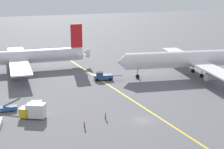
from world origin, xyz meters
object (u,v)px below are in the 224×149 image
(airliner_at_gate_left, at_px, (12,58))
(ground_crew_marshaller_foreground, at_px, (105,115))
(gse_belt_loader_portside, at_px, (9,108))
(gse_catering_truck_tall, at_px, (33,111))
(ground_crew_ramp_agent_by_cones, at_px, (84,124))
(airliner_being_pushed, at_px, (191,59))
(pushback_tug, at_px, (103,76))
(gse_baggage_cart_near_cluster, at_px, (37,104))

(airliner_at_gate_left, distance_m, ground_crew_marshaller_foreground, 56.99)
(gse_belt_loader_portside, relative_size, ground_crew_marshaller_foreground, 2.87)
(gse_catering_truck_tall, relative_size, ground_crew_ramp_agent_by_cones, 3.64)
(airliner_being_pushed, bearing_deg, gse_catering_truck_tall, -162.94)
(gse_catering_truck_tall, relative_size, ground_crew_marshaller_foreground, 3.61)
(airliner_at_gate_left, height_order, ground_crew_marshaller_foreground, airliner_at_gate_left)
(pushback_tug, height_order, ground_crew_marshaller_foreground, pushback_tug)
(airliner_being_pushed, distance_m, gse_baggage_cart_near_cluster, 55.67)
(gse_belt_loader_portside, bearing_deg, airliner_at_gate_left, 81.32)
(gse_belt_loader_portside, height_order, ground_crew_ramp_agent_by_cones, gse_belt_loader_portside)
(gse_catering_truck_tall, bearing_deg, gse_baggage_cart_near_cluster, 73.27)
(airliner_at_gate_left, relative_size, pushback_tug, 6.20)
(airliner_at_gate_left, xyz_separation_m, ground_crew_ramp_agent_by_cones, (7.45, -57.99, -3.91))
(pushback_tug, height_order, gse_catering_truck_tall, gse_catering_truck_tall)
(pushback_tug, xyz_separation_m, gse_baggage_cart_near_cluster, (-24.87, -17.03, -0.41))
(airliner_at_gate_left, height_order, gse_baggage_cart_near_cluster, airliner_at_gate_left)
(airliner_being_pushed, bearing_deg, ground_crew_marshaller_foreground, -149.50)
(gse_baggage_cart_near_cluster, xyz_separation_m, gse_catering_truck_tall, (-2.03, -6.76, 0.90))
(airliner_being_pushed, xyz_separation_m, pushback_tug, (-29.57, 6.46, -4.43))
(gse_baggage_cart_near_cluster, bearing_deg, gse_belt_loader_portside, 178.06)
(pushback_tug, bearing_deg, ground_crew_marshaller_foreground, -110.91)
(ground_crew_ramp_agent_by_cones, bearing_deg, gse_baggage_cart_near_cluster, 113.04)
(airliner_being_pushed, height_order, gse_belt_loader_portside, airliner_being_pushed)
(ground_crew_ramp_agent_by_cones, relative_size, ground_crew_marshaller_foreground, 0.99)
(airliner_being_pushed, distance_m, gse_catering_truck_tall, 59.21)
(pushback_tug, relative_size, gse_belt_loader_portside, 1.88)
(gse_baggage_cart_near_cluster, relative_size, gse_catering_truck_tall, 0.49)
(airliner_at_gate_left, height_order, ground_crew_ramp_agent_by_cones, airliner_at_gate_left)
(ground_crew_marshaller_foreground, bearing_deg, airliner_being_pushed, 30.50)
(airliner_at_gate_left, xyz_separation_m, airliner_being_pushed, (54.86, -30.87, 0.90))
(pushback_tug, xyz_separation_m, ground_crew_ramp_agent_by_cones, (-17.84, -33.57, -0.37))
(airliner_being_pushed, distance_m, gse_belt_loader_portside, 62.21)
(gse_baggage_cart_near_cluster, relative_size, ground_crew_marshaller_foreground, 1.79)
(airliner_at_gate_left, distance_m, gse_baggage_cart_near_cluster, 41.63)
(gse_baggage_cart_near_cluster, bearing_deg, airliner_being_pushed, 10.99)
(airliner_at_gate_left, xyz_separation_m, ground_crew_marshaller_foreground, (13.51, -55.23, -3.90))
(airliner_at_gate_left, relative_size, gse_baggage_cart_near_cluster, 18.73)
(airliner_at_gate_left, height_order, airliner_being_pushed, airliner_at_gate_left)
(pushback_tug, relative_size, ground_crew_ramp_agent_by_cones, 5.43)
(gse_belt_loader_portside, bearing_deg, ground_crew_ramp_agent_by_cones, -50.66)
(ground_crew_marshaller_foreground, bearing_deg, pushback_tug, 69.09)
(gse_baggage_cart_near_cluster, height_order, gse_catering_truck_tall, gse_catering_truck_tall)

